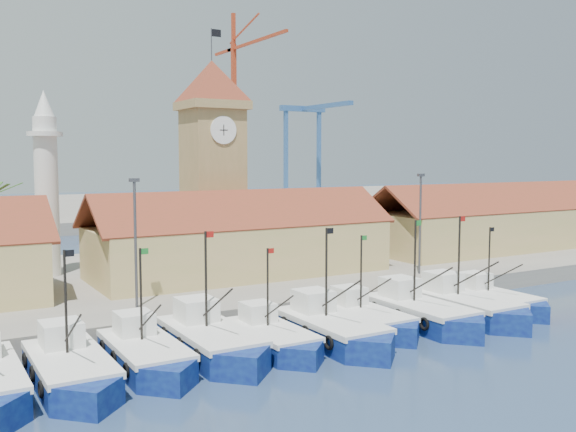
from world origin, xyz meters
TOP-DOWN VIEW (x-y plane):
  - ground at (0.00, 0.00)m, footprint 400.00×400.00m
  - quay at (0.00, 24.00)m, footprint 140.00×32.00m
  - terminal at (0.00, 110.00)m, footprint 240.00×80.00m
  - boat_1 at (-18.46, 2.35)m, footprint 3.63×9.94m
  - boat_2 at (-14.20, 3.03)m, footprint 3.48×9.52m
  - boat_3 at (-10.06, 3.26)m, footprint 3.83×10.50m
  - boat_4 at (-6.28, 2.54)m, footprint 3.22×8.83m
  - boat_5 at (-2.28, 1.80)m, footprint 3.79×10.38m
  - boat_6 at (1.52, 3.24)m, footprint 3.35×9.18m
  - boat_7 at (5.62, 2.22)m, footprint 3.83×10.48m
  - boat_8 at (9.83, 2.09)m, footprint 3.88×10.63m
  - boat_9 at (13.75, 2.86)m, footprint 3.32×9.09m
  - hall_center at (0.00, 20.00)m, footprint 27.04×10.13m
  - hall_right at (32.00, 20.00)m, footprint 31.20×10.13m
  - clock_tower at (0.00, 26.00)m, footprint 5.80×5.80m
  - minaret at (-15.00, 28.00)m, footprint 3.00×3.00m
  - lamp_posts at (0.50, 12.00)m, footprint 80.70×0.25m
  - crane_red_right at (40.13, 103.36)m, footprint 1.00×34.50m
  - gantry at (62.00, 106.65)m, footprint 13.00×22.00m

SIDE VIEW (x-z plane):
  - ground at x=0.00m, z-range 0.00..0.00m
  - boat_4 at x=-6.28m, z-range -2.65..4.03m
  - boat_9 at x=13.75m, z-range -2.73..4.15m
  - boat_6 at x=1.52m, z-range -2.76..4.19m
  - boat_2 at x=-14.20m, z-range -2.86..4.35m
  - quay at x=0.00m, z-range 0.00..1.50m
  - boat_1 at x=-18.46m, z-range -2.98..4.54m
  - boat_5 at x=-2.28m, z-range -3.11..4.74m
  - boat_7 at x=5.62m, z-range -3.15..4.79m
  - boat_3 at x=-10.06m, z-range -3.15..4.79m
  - boat_8 at x=9.83m, z-range -3.19..4.85m
  - terminal at x=0.00m, z-range 0.00..2.00m
  - hall_center at x=0.00m, z-range 0.18..7.79m
  - hall_right at x=32.00m, z-range 0.18..7.79m
  - lamp_posts at x=0.50m, z-range 1.96..10.99m
  - minaret at x=-15.00m, z-range 1.58..17.88m
  - clock_tower at x=0.00m, z-range 0.61..23.31m
  - gantry at x=62.00m, z-range 8.44..31.64m
  - crane_red_right at x=40.13m, z-range 4.52..47.59m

